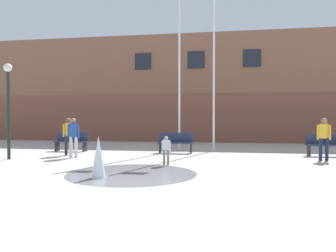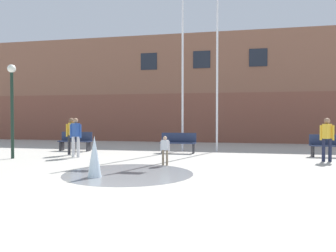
# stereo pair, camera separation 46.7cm
# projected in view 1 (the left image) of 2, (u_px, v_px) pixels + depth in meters

# --- Properties ---
(ground_plane) EXTENTS (100.00, 100.00, 0.00)m
(ground_plane) POSITION_uv_depth(u_px,v_px,m) (117.00, 215.00, 5.39)
(ground_plane) COLOR #B2ADA3
(library_building) EXTENTS (36.00, 6.05, 7.07)m
(library_building) POSITION_uv_depth(u_px,v_px,m) (199.00, 91.00, 24.05)
(library_building) COLOR brown
(library_building) RESTS_ON ground
(splash_fountain) EXTENTS (3.72, 3.72, 1.13)m
(splash_fountain) POSITION_uv_depth(u_px,v_px,m) (113.00, 164.00, 8.99)
(splash_fountain) COLOR gray
(splash_fountain) RESTS_ON ground
(park_bench_left_of_flagpoles) EXTENTS (1.60, 0.44, 0.91)m
(park_bench_left_of_flagpoles) POSITION_uv_depth(u_px,v_px,m) (71.00, 141.00, 15.61)
(park_bench_left_of_flagpoles) COLOR #28282D
(park_bench_left_of_flagpoles) RESTS_ON ground
(park_bench_under_right_flagpole) EXTENTS (1.60, 0.44, 0.91)m
(park_bench_under_right_flagpole) POSITION_uv_depth(u_px,v_px,m) (176.00, 142.00, 14.80)
(park_bench_under_right_flagpole) COLOR #28282D
(park_bench_under_right_flagpole) RESTS_ON ground
(park_bench_far_right) EXTENTS (1.60, 0.44, 0.91)m
(park_bench_far_right) POSITION_uv_depth(u_px,v_px,m) (326.00, 145.00, 13.59)
(park_bench_far_right) COLOR #28282D
(park_bench_far_right) RESTS_ON ground
(child_running) EXTENTS (0.31, 0.18, 0.99)m
(child_running) POSITION_uv_depth(u_px,v_px,m) (166.00, 148.00, 10.97)
(child_running) COLOR #89755B
(child_running) RESTS_ON ground
(teen_by_trashcan) EXTENTS (0.50, 0.34, 1.59)m
(teen_by_trashcan) POSITION_uv_depth(u_px,v_px,m) (73.00, 134.00, 13.06)
(teen_by_trashcan) COLOR silver
(teen_by_trashcan) RESTS_ON ground
(adult_watching) EXTENTS (0.50, 0.39, 1.59)m
(adult_watching) POSITION_uv_depth(u_px,v_px,m) (324.00, 136.00, 12.15)
(adult_watching) COLOR #1E233D
(adult_watching) RESTS_ON ground
(adult_in_red) EXTENTS (0.50, 0.39, 1.59)m
(adult_in_red) POSITION_uv_depth(u_px,v_px,m) (68.00, 133.00, 13.91)
(adult_in_red) COLOR #28282D
(adult_in_red) RESTS_ON ground
(flagpole_left) EXTENTS (0.80, 0.10, 8.56)m
(flagpole_left) POSITION_uv_depth(u_px,v_px,m) (180.00, 57.00, 15.80)
(flagpole_left) COLOR silver
(flagpole_left) RESTS_ON ground
(flagpole_right) EXTENTS (0.80, 0.10, 8.58)m
(flagpole_right) POSITION_uv_depth(u_px,v_px,m) (214.00, 56.00, 15.53)
(flagpole_right) COLOR silver
(flagpole_right) RESTS_ON ground
(lamp_post_left_lane) EXTENTS (0.32, 0.32, 3.68)m
(lamp_post_left_lane) POSITION_uv_depth(u_px,v_px,m) (8.00, 96.00, 12.54)
(lamp_post_left_lane) COLOR #192D23
(lamp_post_left_lane) RESTS_ON ground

